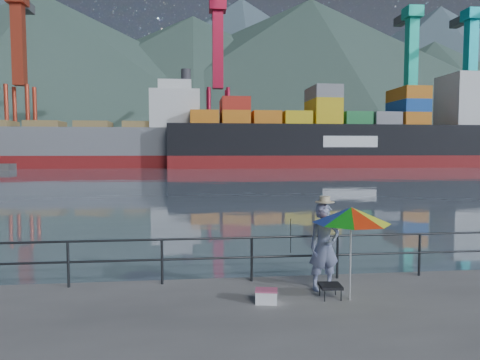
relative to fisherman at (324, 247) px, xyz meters
name	(u,v)px	position (x,y,z in m)	size (l,w,h in m)	color
harbor_water	(194,159)	(-2.44, 129.06, -0.93)	(500.00, 280.00, 0.00)	slate
far_dock	(237,163)	(7.56, 92.06, -0.93)	(200.00, 40.00, 0.40)	#514F4C
guardrail	(207,260)	(-2.44, 0.76, -0.41)	(22.00, 0.06, 1.03)	#2D3033
mountains	(271,86)	(36.37, 206.80, 34.62)	(600.00, 332.80, 80.00)	#385147
port_cranes	(337,90)	(28.56, 83.06, 15.07)	(116.00, 28.00, 38.40)	red
container_stacks	(334,151)	(31.46, 92.41, 1.80)	(58.00, 5.40, 7.80)	#267F3F
fisherman	(324,247)	(0.00, 0.00, 0.00)	(0.68, 0.44, 1.85)	navy
beach_umbrella	(351,215)	(0.33, -0.65, 0.77)	(1.88, 1.88, 1.85)	white
folding_stool	(330,291)	(-0.03, -0.52, -0.78)	(0.45, 0.45, 0.28)	black
cooler_bag	(266,297)	(-1.35, -0.65, -0.81)	(0.41, 0.28, 0.24)	white
fishing_rod	(290,274)	(-0.45, 1.18, -0.93)	(0.02, 0.02, 2.00)	black
bulk_carrier	(103,144)	(-19.26, 72.67, 3.26)	(47.58, 8.24, 14.50)	maroon
container_ship	(349,135)	(26.79, 70.48, 4.87)	(64.65, 10.78, 18.10)	maroon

